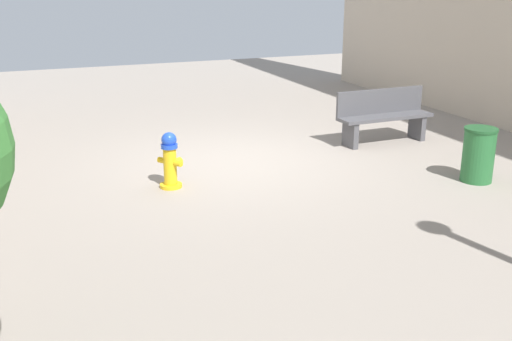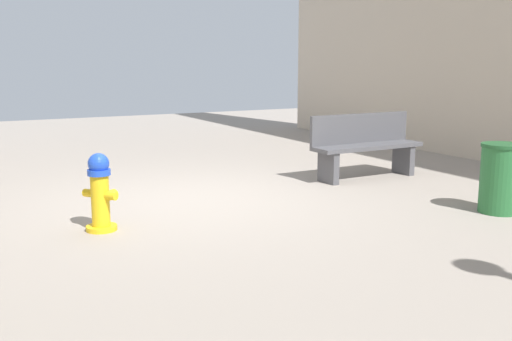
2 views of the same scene
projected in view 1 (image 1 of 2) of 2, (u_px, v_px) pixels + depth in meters
ground_plane at (237, 161)px, 10.03m from camera, size 23.40×23.40×0.00m
fire_hydrant at (170, 160)px, 8.70m from camera, size 0.37×0.38×0.81m
bench_near at (383, 115)px, 11.03m from camera, size 1.79×0.46×0.95m
trash_bin at (478, 155)px, 8.96m from camera, size 0.48×0.48×0.80m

